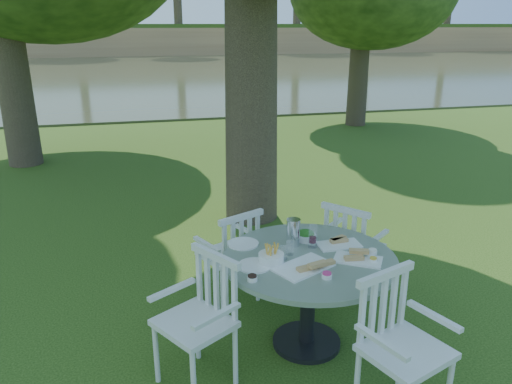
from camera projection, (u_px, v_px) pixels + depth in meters
ground at (261, 273)px, 5.31m from camera, size 140.00×140.00×0.00m
table at (309, 275)px, 3.94m from camera, size 1.36×1.36×0.80m
chair_ne at (349, 244)px, 4.68m from camera, size 0.65×0.66×0.95m
chair_nw at (234, 251)px, 4.57m from camera, size 0.61×0.60×0.93m
chair_sw at (205, 309)px, 3.58m from camera, size 0.65×0.66×0.98m
chair_se at (395, 335)px, 3.27m from camera, size 0.64×0.62×1.00m
tableware at (297, 249)px, 3.92m from camera, size 1.13×0.87×0.23m
river at (151, 74)px, 26.43m from camera, size 100.00×28.00×0.12m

